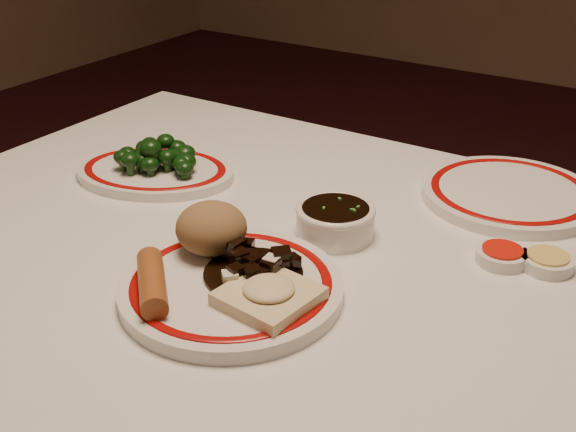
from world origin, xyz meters
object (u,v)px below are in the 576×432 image
Objects in this scene: dining_table at (288,326)px; broccoli_pile at (158,155)px; fried_wonton at (269,294)px; soy_bowl at (335,222)px; broccoli_plate at (155,172)px; spring_roll at (152,282)px; rice_mound at (211,228)px; main_plate at (231,287)px; stirfry_heap at (256,266)px.

broccoli_pile is (-0.31, 0.11, 0.13)m from dining_table.
soy_bowl is at bearing 98.20° from fried_wonton.
broccoli_plate reaches higher than dining_table.
spring_roll is at bearing -49.32° from broccoli_pile.
rice_mound reaches higher than dining_table.
main_plate is at bearing -36.05° from rice_mound.
fried_wonton is at bearing -41.23° from stirfry_heap.
main_plate is 0.09m from rice_mound.
broccoli_plate is (-0.24, 0.16, -0.04)m from rice_mound.
rice_mound reaches higher than soy_bowl.
soy_bowl is at bearing 80.72° from main_plate.
dining_table is 0.35m from broccoli_plate.
fried_wonton is at bearing -10.00° from main_plate.
main_plate is 2.96× the size of soy_bowl.
main_plate reaches higher than dining_table.
main_plate is 0.06m from fried_wonton.
soy_bowl is (0.03, 0.19, 0.01)m from main_plate.
rice_mound reaches higher than broccoli_pile.
fried_wonton is at bearing -68.11° from dining_table.
main_plate is 2.79× the size of spring_roll.
stirfry_heap is 0.16m from soy_bowl.
main_plate is at bearing 170.00° from fried_wonton.
rice_mound is 0.17m from soy_bowl.
dining_table is 0.35m from broccoli_pile.
rice_mound is 0.75× the size of stirfry_heap.
fried_wonton is 0.90× the size of stirfry_heap.
stirfry_heap is 0.35m from broccoli_pile.
rice_mound is 0.80× the size of spring_roll.
main_plate is at bearing 3.58° from spring_roll.
spring_roll is (-0.06, -0.07, 0.02)m from main_plate.
broccoli_pile reaches higher than stirfry_heap.
fried_wonton is at bearing -30.80° from broccoli_plate.
soy_bowl is (0.02, 0.16, -0.01)m from stirfry_heap.
rice_mound reaches higher than spring_roll.
fried_wonton is (0.12, 0.06, -0.00)m from spring_roll.
main_plate is at bearing -99.28° from soy_bowl.
rice_mound is 0.11m from spring_roll.
dining_table is at bearing -20.17° from broccoli_pile.
broccoli_pile is 0.32m from soy_bowl.
spring_roll is at bearing -88.28° from rice_mound.
dining_table is 8.61× the size of broccoli_pile.
main_plate is 2.93× the size of fried_wonton.
spring_roll is 0.94× the size of stirfry_heap.
dining_table is at bearing 111.89° from fried_wonton.
stirfry_heap is 0.83× the size of broccoli_pile.
dining_table is 11.67× the size of soy_bowl.
broccoli_pile is at bearing 145.22° from rice_mound.
fried_wonton is at bearing -24.61° from rice_mound.
broccoli_plate is at bearing 149.20° from fried_wonton.
soy_bowl is at bearing 84.46° from stirfry_heap.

